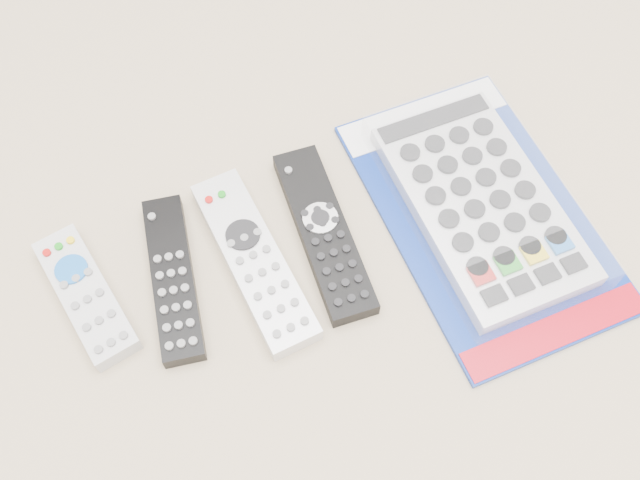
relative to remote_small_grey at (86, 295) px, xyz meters
name	(u,v)px	position (x,y,z in m)	size (l,w,h in m)	color
remote_small_grey	(86,295)	(0.00, 0.00, 0.00)	(0.08, 0.17, 0.03)	#B0B0B2
remote_slim_black	(173,278)	(0.09, -0.02, 0.00)	(0.08, 0.20, 0.02)	black
remote_silver_dvd	(254,260)	(0.18, -0.03, 0.00)	(0.07, 0.23, 0.03)	silver
remote_large_black	(324,232)	(0.26, -0.03, 0.00)	(0.07, 0.22, 0.02)	black
jumbo_remote_packaged	(482,202)	(0.44, -0.07, 0.01)	(0.22, 0.35, 0.05)	navy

